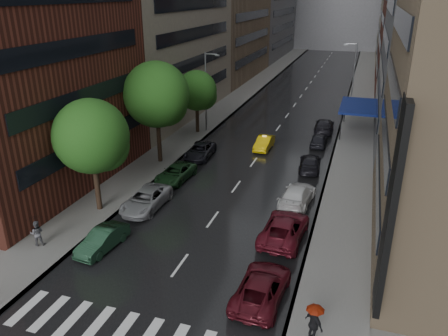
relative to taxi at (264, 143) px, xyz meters
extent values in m
plane|color=gray|center=(-0.09, -26.04, -0.67)|extent=(220.00, 220.00, 0.00)
cube|color=black|center=(-0.09, 23.96, -0.67)|extent=(14.00, 140.00, 0.01)
cube|color=gray|center=(-9.09, 23.96, -0.60)|extent=(4.00, 140.00, 0.15)
cube|color=gray|center=(8.91, 23.96, -0.60)|extent=(4.00, 140.00, 0.15)
cube|color=silver|center=(-6.19, -28.04, -0.66)|extent=(0.55, 2.80, 0.01)
cube|color=silver|center=(-4.79, -28.04, -0.66)|extent=(0.55, 2.80, 0.01)
cube|color=silver|center=(-3.39, -28.04, -0.66)|extent=(0.55, 2.80, 0.01)
cube|color=silver|center=(-1.99, -28.04, -0.66)|extent=(0.55, 2.80, 0.01)
cube|color=silver|center=(-0.59, -28.04, -0.66)|extent=(0.55, 2.80, 0.01)
cube|color=maroon|center=(-15.09, -14.04, 12.33)|extent=(8.00, 20.00, 26.00)
cube|color=#937A5B|center=(-15.09, 37.96, 10.33)|extent=(8.00, 28.00, 22.00)
cube|color=slate|center=(14.91, 9.96, 11.33)|extent=(8.00, 28.00, 24.00)
cube|color=black|center=(11.01, -24.04, 5.83)|extent=(0.30, 2.20, 10.00)
cylinder|color=#382619|center=(-8.69, -17.30, 1.68)|extent=(0.40, 0.40, 4.70)
sphere|color=#1E5116|center=(-8.69, -17.30, 5.20)|extent=(5.37, 5.37, 5.37)
cylinder|color=#382619|center=(-8.69, -6.84, 1.98)|extent=(0.40, 0.40, 5.30)
sphere|color=#1E5116|center=(-8.69, -6.84, 5.96)|extent=(6.06, 6.06, 6.06)
cylinder|color=#382619|center=(-8.69, 3.17, 1.32)|extent=(0.40, 0.40, 3.98)
sphere|color=#1E5116|center=(-8.69, 3.17, 4.30)|extent=(4.55, 4.55, 4.55)
imported|color=#E0B80B|center=(0.00, 0.00, 0.00)|extent=(1.51, 4.10, 1.34)
imported|color=#1A3926|center=(-5.49, -21.89, 0.01)|extent=(1.85, 4.23, 1.35)
imported|color=gray|center=(-5.49, -15.90, 0.05)|extent=(2.44, 5.21, 1.44)
imported|color=#1B3B1E|center=(-5.49, -10.36, 0.00)|extent=(2.58, 4.96, 1.34)
imported|color=black|center=(-5.49, -4.39, 0.01)|extent=(2.54, 5.04, 1.37)
imported|color=#4D0F18|center=(5.31, -23.50, 0.06)|extent=(2.65, 5.33, 1.45)
imported|color=maroon|center=(5.31, -17.03, 0.11)|extent=(2.89, 5.77, 1.57)
imported|color=white|center=(5.31, -11.65, 0.09)|extent=(2.56, 5.42, 1.53)
imported|color=black|center=(5.31, -4.28, 0.01)|extent=(2.30, 4.85, 1.37)
imported|color=black|center=(5.31, 2.72, 0.02)|extent=(1.69, 4.05, 1.37)
imported|color=black|center=(5.31, 8.12, 0.09)|extent=(2.28, 5.27, 1.51)
imported|color=#57575D|center=(-9.58, -22.95, 0.35)|extent=(1.06, 0.99, 1.73)
imported|color=black|center=(-9.58, -22.95, 1.13)|extent=(0.96, 0.98, 0.88)
imported|color=black|center=(8.35, -25.90, 0.42)|extent=(1.14, 1.06, 1.88)
imported|color=#A5280C|center=(8.35, -25.90, 1.13)|extent=(0.82, 0.82, 0.72)
cylinder|color=gray|center=(-7.89, 3.96, 3.98)|extent=(0.18, 0.18, 9.00)
cube|color=gray|center=(-6.49, 3.96, 8.18)|extent=(0.50, 0.22, 0.16)
cylinder|color=gray|center=(7.71, 18.96, 3.98)|extent=(0.18, 0.18, 9.00)
cube|color=gray|center=(6.31, 18.96, 8.18)|extent=(0.50, 0.22, 0.16)
cube|color=navy|center=(8.91, 8.96, 2.48)|extent=(4.00, 8.00, 0.25)
cylinder|color=black|center=(7.31, 5.16, 0.98)|extent=(0.12, 0.12, 3.00)
cylinder|color=black|center=(7.31, 12.76, 0.98)|extent=(0.12, 0.12, 3.00)
camera|label=1|loc=(9.30, -42.35, 14.72)|focal=35.00mm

